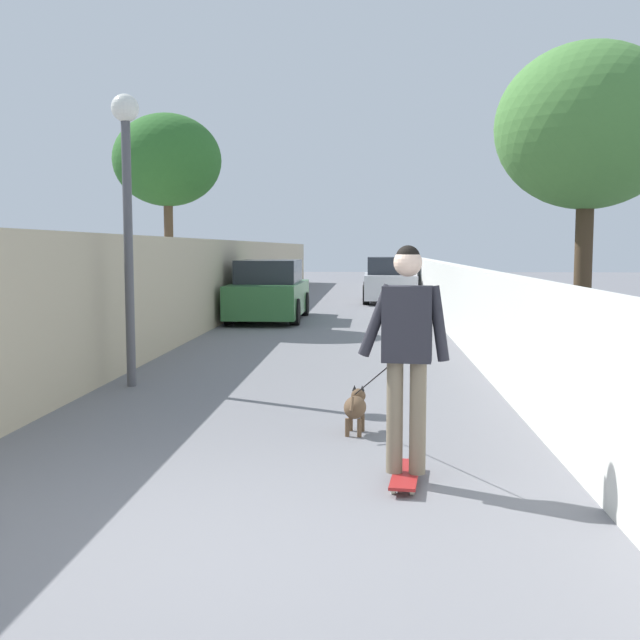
{
  "coord_description": "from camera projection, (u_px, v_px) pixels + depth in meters",
  "views": [
    {
      "loc": [
        -4.5,
        -0.96,
        1.85
      ],
      "look_at": [
        4.32,
        -0.38,
        1.0
      ],
      "focal_mm": 42.34,
      "sensor_mm": 36.0,
      "label": 1
    }
  ],
  "objects": [
    {
      "name": "car_near",
      "position": [
        269.0,
        292.0,
        19.32
      ],
      "size": [
        4.19,
        1.8,
        1.54
      ],
      "color": "#336B38",
      "rests_on": "ground"
    },
    {
      "name": "car_far",
      "position": [
        390.0,
        281.0,
        25.74
      ],
      "size": [
        3.98,
        1.8,
        1.54
      ],
      "color": "silver",
      "rests_on": "ground"
    },
    {
      "name": "ground_plane",
      "position": [
        331.0,
        323.0,
        18.62
      ],
      "size": [
        80.0,
        80.0,
        0.0
      ],
      "primitive_type": "plane",
      "color": "slate"
    },
    {
      "name": "fence_right",
      "position": [
        453.0,
        299.0,
        16.38
      ],
      "size": [
        48.0,
        0.3,
        1.49
      ],
      "primitive_type": "cube",
      "color": "silver",
      "rests_on": "ground"
    },
    {
      "name": "tree_left_near",
      "position": [
        167.0,
        161.0,
        17.51
      ],
      "size": [
        2.5,
        2.5,
        4.95
      ],
      "color": "brown",
      "rests_on": "ground"
    },
    {
      "name": "skateboard",
      "position": [
        406.0,
        475.0,
        5.93
      ],
      "size": [
        0.82,
        0.29,
        0.08
      ],
      "color": "maroon",
      "rests_on": "ground"
    },
    {
      "name": "lamp_post",
      "position": [
        127.0,
        185.0,
        9.85
      ],
      "size": [
        0.36,
        0.36,
        3.83
      ],
      "color": "#4C4C51",
      "rests_on": "ground"
    },
    {
      "name": "person_skateboarder",
      "position": [
        407.0,
        340.0,
        5.83
      ],
      "size": [
        0.26,
        0.72,
        1.78
      ],
      "color": "#726651",
      "rests_on": "skateboard"
    },
    {
      "name": "tree_right_mid",
      "position": [
        588.0,
        128.0,
        11.53
      ],
      "size": [
        2.82,
        2.82,
        4.95
      ],
      "color": "#473523",
      "rests_on": "ground"
    },
    {
      "name": "dog",
      "position": [
        356.0,
        406.0,
        7.51
      ],
      "size": [
        1.88,
        0.57,
        1.06
      ],
      "color": "brown",
      "rests_on": "ground"
    },
    {
      "name": "wall_left",
      "position": [
        202.0,
        285.0,
        16.72
      ],
      "size": [
        48.0,
        0.3,
        2.04
      ],
      "primitive_type": "cube",
      "color": "tan",
      "rests_on": "ground"
    }
  ]
}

